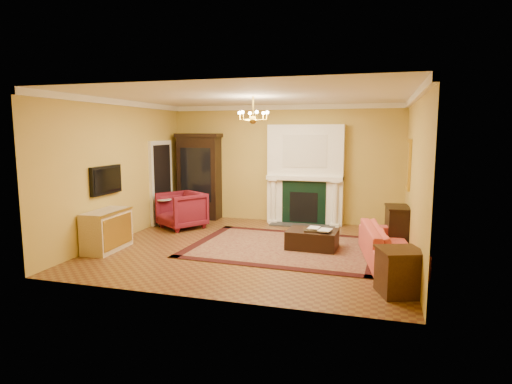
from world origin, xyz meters
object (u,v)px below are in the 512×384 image
at_px(china_cabinet, 200,178).
at_px(wingback_armchair, 182,208).
at_px(pedestal_table, 164,210).
at_px(commode, 107,230).
at_px(end_table, 399,273).
at_px(leather_ottoman, 312,239).
at_px(coral_sofa, 390,239).
at_px(console_table, 397,227).

xyz_separation_m(china_cabinet, wingback_armchair, (0.07, -1.26, -0.61)).
relative_size(pedestal_table, commode, 0.65).
bearing_deg(wingback_armchair, end_table, 1.66).
bearing_deg(pedestal_table, leather_ottoman, -14.79).
height_order(china_cabinet, coral_sofa, china_cabinet).
xyz_separation_m(china_cabinet, console_table, (5.02, -1.58, -0.69)).
relative_size(commode, end_table, 1.67).
relative_size(china_cabinet, coral_sofa, 1.00).
xyz_separation_m(wingback_armchair, end_table, (4.90, -3.05, -0.17)).
bearing_deg(wingback_armchair, china_cabinet, 126.56).
distance_m(china_cabinet, coral_sofa, 5.61).
bearing_deg(commode, wingback_armchair, 73.96).
bearing_deg(coral_sofa, pedestal_table, 65.11).
distance_m(coral_sofa, leather_ottoman, 1.56).
bearing_deg(end_table, console_table, 88.74).
xyz_separation_m(console_table, leather_ottoman, (-1.63, -0.64, -0.20)).
height_order(china_cabinet, wingback_armchair, china_cabinet).
distance_m(end_table, leather_ottoman, 2.61).
height_order(coral_sofa, console_table, coral_sofa).
height_order(commode, console_table, console_table).
xyz_separation_m(pedestal_table, commode, (-0.05, -2.24, -0.00)).
height_order(china_cabinet, pedestal_table, china_cabinet).
relative_size(wingback_armchair, console_table, 1.21).
bearing_deg(wingback_armchair, pedestal_table, -151.46).
distance_m(pedestal_table, commode, 2.24).
distance_m(wingback_armchair, end_table, 5.77).
bearing_deg(pedestal_table, china_cabinet, 70.09).
relative_size(pedestal_table, coral_sofa, 0.32).
relative_size(coral_sofa, end_table, 3.42).
bearing_deg(end_table, pedestal_table, 150.19).
distance_m(china_cabinet, commode, 3.55).
bearing_deg(pedestal_table, commode, -91.21).
relative_size(coral_sofa, leather_ottoman, 2.23).
relative_size(pedestal_table, leather_ottoman, 0.70).
bearing_deg(commode, console_table, 16.80).
relative_size(commode, leather_ottoman, 1.09).
bearing_deg(leather_ottoman, coral_sofa, -16.26).
height_order(china_cabinet, console_table, china_cabinet).
bearing_deg(console_table, commode, -167.29).
bearing_deg(china_cabinet, commode, -98.77).
bearing_deg(end_table, china_cabinet, 139.04).
bearing_deg(commode, coral_sofa, 5.91).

